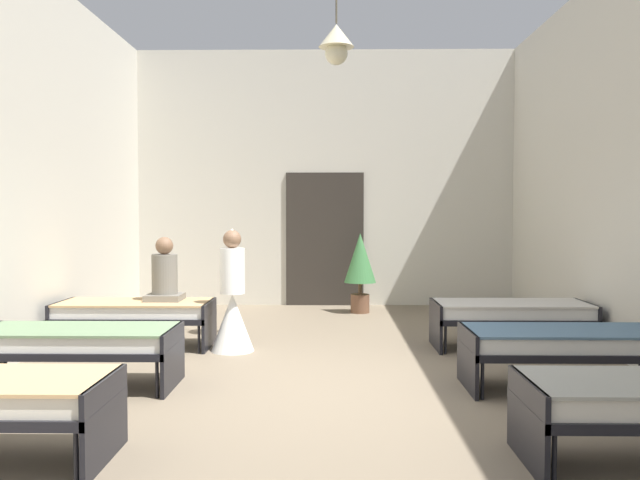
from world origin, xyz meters
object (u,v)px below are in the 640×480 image
Objects in this scene: bed_right_row_1 at (566,343)px; bed_right_row_2 at (511,313)px; bed_left_row_1 at (76,342)px; patient_seated_primary at (165,277)px; potted_plant at (360,263)px; bed_left_row_2 at (135,312)px; nurse_near_aisle at (232,308)px.

bed_right_row_1 is 1.90m from bed_right_row_2.
bed_left_row_1 is at bearing -157.88° from bed_right_row_2.
bed_left_row_1 is 1.00× the size of bed_right_row_1.
patient_seated_primary reaches higher than potted_plant.
bed_right_row_2 is at bearing 0.00° from bed_left_row_2.
potted_plant is (-1.74, 2.87, 0.40)m from bed_right_row_2.
patient_seated_primary is 0.60× the size of potted_plant.
bed_right_row_2 is at bearing -1.32° from patient_seated_primary.
nurse_near_aisle is 1.86× the size of patient_seated_primary.
bed_right_row_2 is (4.67, 0.00, 0.00)m from bed_left_row_2.
bed_left_row_1 is 1.28× the size of nurse_near_aisle.
nurse_near_aisle is at bearing -19.27° from patient_seated_primary.
bed_right_row_1 is at bearing -24.82° from patient_seated_primary.
potted_plant reaches higher than bed_right_row_1.
bed_left_row_2 is 1.28× the size of nurse_near_aisle.
nurse_near_aisle is (-3.42, 1.68, 0.09)m from bed_right_row_1.
potted_plant is at bearing 110.00° from bed_right_row_1.
nurse_near_aisle is at bearing 153.79° from bed_right_row_1.
bed_left_row_2 is at bearing 157.88° from bed_right_row_1.
bed_left_row_1 is at bearing 180.00° from bed_right_row_1.
bed_left_row_2 is 4.67m from bed_right_row_2.
patient_seated_primary reaches higher than bed_right_row_2.
bed_right_row_2 is (0.00, 1.90, 0.00)m from bed_right_row_1.
nurse_near_aisle is (1.25, -0.22, 0.09)m from bed_left_row_2.
bed_right_row_1 is 1.42× the size of potted_plant.
bed_right_row_1 and bed_right_row_2 have the same top height.
bed_right_row_1 is at bearing 0.00° from bed_left_row_1.
potted_plant reaches higher than bed_right_row_2.
potted_plant is (-1.74, 4.77, 0.40)m from bed_right_row_1.
bed_right_row_2 is at bearing 22.12° from bed_left_row_1.
bed_right_row_2 is 1.42× the size of potted_plant.
patient_seated_primary is (0.35, 0.10, 0.43)m from bed_left_row_2.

